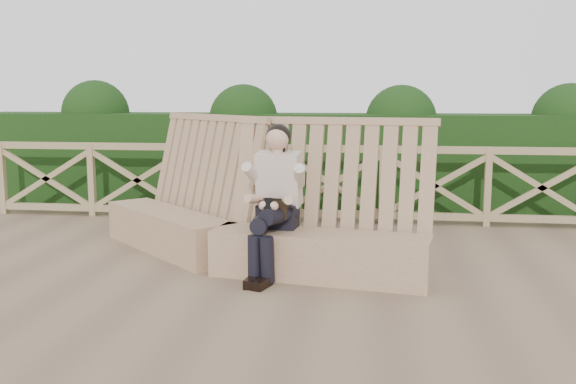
# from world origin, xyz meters

# --- Properties ---
(ground) EXTENTS (60.00, 60.00, 0.00)m
(ground) POSITION_xyz_m (0.00, 0.00, 0.00)
(ground) COLOR brown
(ground) RESTS_ON ground
(bench) EXTENTS (3.93, 2.45, 1.60)m
(bench) POSITION_xyz_m (-0.80, 1.19, 0.40)
(bench) COLOR #84654B
(bench) RESTS_ON ground
(woman) EXTENTS (0.47, 0.95, 1.52)m
(woman) POSITION_xyz_m (-0.38, 0.77, 0.80)
(woman) COLOR black
(woman) RESTS_ON ground
(guardrail) EXTENTS (10.10, 0.09, 1.10)m
(guardrail) POSITION_xyz_m (0.00, 3.50, 0.55)
(guardrail) COLOR olive
(guardrail) RESTS_ON ground
(hedge) EXTENTS (12.00, 1.20, 1.50)m
(hedge) POSITION_xyz_m (0.00, 4.70, 0.75)
(hedge) COLOR black
(hedge) RESTS_ON ground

